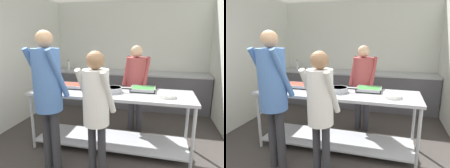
# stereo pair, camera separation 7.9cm
# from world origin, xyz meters

# --- Properties ---
(wall_rear) EXTENTS (4.04, 0.06, 2.65)m
(wall_rear) POSITION_xyz_m (0.00, 4.07, 1.32)
(wall_rear) COLOR silver
(wall_rear) RESTS_ON ground_plane
(wall_left) EXTENTS (0.06, 4.19, 2.65)m
(wall_left) POSITION_xyz_m (-1.99, 2.03, 1.32)
(wall_left) COLOR silver
(wall_left) RESTS_ON ground_plane
(back_counter) EXTENTS (3.88, 0.65, 0.89)m
(back_counter) POSITION_xyz_m (0.00, 3.70, 0.45)
(back_counter) COLOR #4C4C51
(back_counter) RESTS_ON ground_plane
(serving_counter) EXTENTS (2.46, 0.74, 0.92)m
(serving_counter) POSITION_xyz_m (0.10, 1.67, 0.62)
(serving_counter) COLOR #9EA0A8
(serving_counter) RESTS_ON ground_plane
(serving_tray_roast) EXTENTS (0.49, 0.30, 0.05)m
(serving_tray_roast) POSITION_xyz_m (-0.60, 1.80, 0.94)
(serving_tray_roast) COLOR #9EA0A8
(serving_tray_roast) RESTS_ON serving_counter
(broccoli_bowl) EXTENTS (0.23, 0.23, 0.11)m
(broccoli_bowl) POSITION_xyz_m (-0.21, 1.80, 0.96)
(broccoli_bowl) COLOR #3D668C
(broccoli_bowl) RESTS_ON serving_counter
(sauce_pan) EXTENTS (0.41, 0.27, 0.07)m
(sauce_pan) POSITION_xyz_m (0.15, 1.67, 0.96)
(sauce_pan) COLOR #9EA0A8
(sauce_pan) RESTS_ON serving_counter
(serving_tray_vegetables) EXTENTS (0.38, 0.29, 0.05)m
(serving_tray_vegetables) POSITION_xyz_m (0.58, 1.85, 0.94)
(serving_tray_vegetables) COLOR #9EA0A8
(serving_tray_vegetables) RESTS_ON serving_counter
(plate_stack) EXTENTS (0.25, 0.25, 0.05)m
(plate_stack) POSITION_xyz_m (0.93, 1.59, 0.94)
(plate_stack) COLOR white
(plate_stack) RESTS_ON serving_counter
(guest_serving_left) EXTENTS (0.46, 0.39, 1.58)m
(guest_serving_left) POSITION_xyz_m (0.12, 0.93, 0.99)
(guest_serving_left) COLOR #2D2D33
(guest_serving_left) RESTS_ON ground_plane
(guest_serving_right) EXTENTS (0.50, 0.43, 1.81)m
(guest_serving_right) POSITION_xyz_m (-0.51, 0.94, 1.13)
(guest_serving_right) COLOR #2D2D33
(guest_serving_right) RESTS_ON ground_plane
(cook_behind_counter) EXTENTS (0.50, 0.39, 1.59)m
(cook_behind_counter) POSITION_xyz_m (0.40, 2.39, 0.98)
(cook_behind_counter) COLOR #2D2D33
(cook_behind_counter) RESTS_ON ground_plane
(water_bottle) EXTENTS (0.07, 0.07, 0.26)m
(water_bottle) POSITION_xyz_m (-1.56, 3.69, 1.01)
(water_bottle) COLOR silver
(water_bottle) RESTS_ON back_counter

